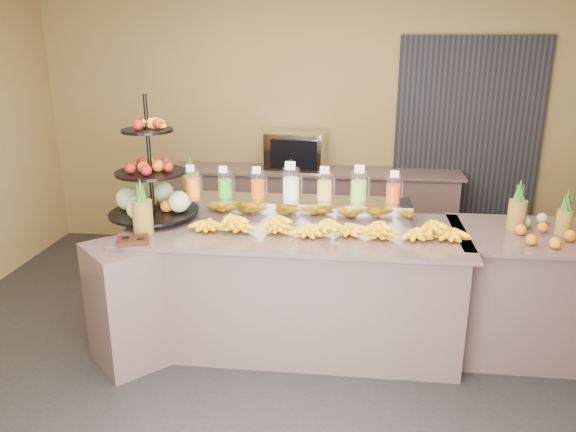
% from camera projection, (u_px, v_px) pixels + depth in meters
% --- Properties ---
extents(ground, '(6.00, 6.00, 0.00)m').
position_uv_depth(ground, '(290.00, 361.00, 4.14)').
color(ground, black).
rests_on(ground, ground).
extents(room_envelope, '(6.04, 5.02, 2.82)m').
position_uv_depth(room_envelope, '(326.00, 93.00, 4.29)').
color(room_envelope, olive).
rests_on(room_envelope, ground).
extents(buffet_counter, '(2.75, 1.25, 0.93)m').
position_uv_depth(buffet_counter, '(279.00, 288.00, 4.26)').
color(buffet_counter, '#886562').
rests_on(buffet_counter, ground).
extents(right_counter, '(1.08, 0.88, 0.93)m').
position_uv_depth(right_counter, '(522.00, 292.00, 4.19)').
color(right_counter, '#886562').
rests_on(right_counter, ground).
extents(back_ledge, '(3.10, 0.55, 0.93)m').
position_uv_depth(back_ledge, '(313.00, 211.00, 6.13)').
color(back_ledge, '#886562').
rests_on(back_ledge, ground).
extents(pitcher_tray, '(1.85, 0.30, 0.15)m').
position_uv_depth(pitcher_tray, '(291.00, 208.00, 4.39)').
color(pitcher_tray, gray).
rests_on(pitcher_tray, buffet_counter).
extents(juice_pitcher_orange_a, '(0.11, 0.12, 0.27)m').
position_uv_depth(juice_pitcher_orange_a, '(193.00, 184.00, 4.42)').
color(juice_pitcher_orange_a, silver).
rests_on(juice_pitcher_orange_a, pitcher_tray).
extents(juice_pitcher_green, '(0.11, 0.12, 0.27)m').
position_uv_depth(juice_pitcher_green, '(225.00, 186.00, 4.40)').
color(juice_pitcher_green, silver).
rests_on(juice_pitcher_green, pitcher_tray).
extents(juice_pitcher_orange_b, '(0.11, 0.12, 0.27)m').
position_uv_depth(juice_pitcher_orange_b, '(258.00, 186.00, 4.37)').
color(juice_pitcher_orange_b, silver).
rests_on(juice_pitcher_orange_b, pitcher_tray).
extents(juice_pitcher_milk, '(0.13, 0.14, 0.32)m').
position_uv_depth(juice_pitcher_milk, '(291.00, 185.00, 4.33)').
color(juice_pitcher_milk, silver).
rests_on(juice_pitcher_milk, pitcher_tray).
extents(juice_pitcher_lemon, '(0.12, 0.12, 0.29)m').
position_uv_depth(juice_pitcher_lemon, '(325.00, 188.00, 4.31)').
color(juice_pitcher_lemon, silver).
rests_on(juice_pitcher_lemon, pitcher_tray).
extents(juice_pitcher_lime, '(0.13, 0.13, 0.31)m').
position_uv_depth(juice_pitcher_lime, '(359.00, 188.00, 4.28)').
color(juice_pitcher_lime, silver).
rests_on(juice_pitcher_lime, pitcher_tray).
extents(juice_pitcher_orange_c, '(0.11, 0.12, 0.27)m').
position_uv_depth(juice_pitcher_orange_c, '(393.00, 191.00, 4.25)').
color(juice_pitcher_orange_c, silver).
rests_on(juice_pitcher_orange_c, pitcher_tray).
extents(banana_heap, '(2.02, 0.18, 0.17)m').
position_uv_depth(banana_heap, '(328.00, 224.00, 4.02)').
color(banana_heap, yellow).
rests_on(banana_heap, buffet_counter).
extents(fruit_stand, '(0.85, 0.85, 0.96)m').
position_uv_depth(fruit_stand, '(158.00, 189.00, 4.28)').
color(fruit_stand, black).
rests_on(fruit_stand, buffet_counter).
extents(condiment_caddy, '(0.25, 0.23, 0.03)m').
position_uv_depth(condiment_caddy, '(133.00, 241.00, 3.86)').
color(condiment_caddy, black).
rests_on(condiment_caddy, buffet_counter).
extents(pineapple_left_a, '(0.14, 0.14, 0.40)m').
position_uv_depth(pineapple_left_a, '(142.00, 213.00, 4.01)').
color(pineapple_left_a, brown).
rests_on(pineapple_left_a, buffet_counter).
extents(pineapple_left_b, '(0.14, 0.14, 0.43)m').
position_uv_depth(pineapple_left_b, '(191.00, 187.00, 4.66)').
color(pineapple_left_b, brown).
rests_on(pineapple_left_b, buffet_counter).
extents(right_fruit_pile, '(0.42, 0.40, 0.22)m').
position_uv_depth(right_fruit_pile, '(541.00, 227.00, 3.98)').
color(right_fruit_pile, brown).
rests_on(right_fruit_pile, right_counter).
extents(oven_warmer, '(0.64, 0.47, 0.40)m').
position_uv_depth(oven_warmer, '(296.00, 151.00, 5.94)').
color(oven_warmer, gray).
rests_on(oven_warmer, back_ledge).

